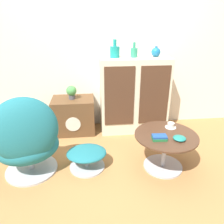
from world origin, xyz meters
The scene contains 14 objects.
ground_plane centered at (0.00, 0.00, 0.00)m, with size 12.00×12.00×0.00m, color #A87542.
wall_back centered at (0.00, 1.34, 1.30)m, with size 6.40×0.06×2.60m.
sideboard centered at (0.34, 1.10, 0.54)m, with size 0.95×0.43×1.07m.
tv_console centered at (-0.53, 1.10, 0.25)m, with size 0.59×0.43×0.51m.
egg_chair centered at (-0.95, 0.17, 0.42)m, with size 0.78×0.74×0.91m.
ottoman centered at (-0.35, 0.22, 0.16)m, with size 0.44×0.39×0.23m.
coffee_table centered at (0.50, 0.13, 0.28)m, with size 0.67×0.67×0.42m.
vase_leftmost centered at (0.06, 1.11, 1.15)m, with size 0.13×0.13×0.23m.
vase_inner_left centered at (0.32, 1.11, 1.14)m, with size 0.10×0.10×0.19m.
vase_inner_right centered at (0.62, 1.11, 1.13)m, with size 0.13×0.13×0.14m.
potted_plant centered at (-0.54, 1.10, 0.62)m, with size 0.14×0.14×0.19m.
teacup centered at (0.61, 0.29, 0.44)m, with size 0.12×0.12×0.06m.
book_stack centered at (0.40, 0.04, 0.44)m, with size 0.15×0.10×0.05m.
bowl centered at (0.60, 0.02, 0.43)m, with size 0.13×0.13×0.04m.
Camera 1 is at (-0.29, -1.83, 1.56)m, focal length 35.00 mm.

